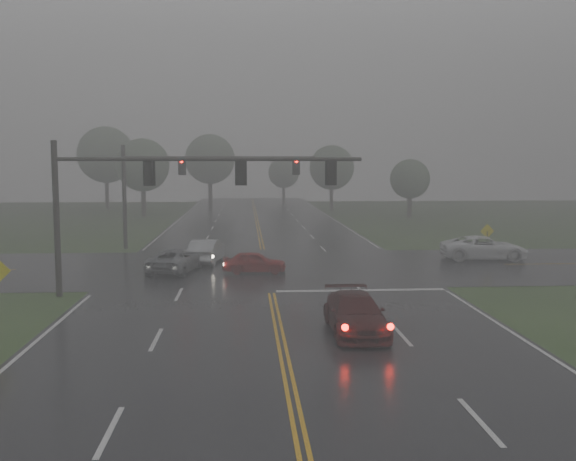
{
  "coord_description": "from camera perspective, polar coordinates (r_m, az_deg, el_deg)",
  "views": [
    {
      "loc": [
        -1.24,
        -16.9,
        6.37
      ],
      "look_at": [
        0.95,
        16.0,
        2.9
      ],
      "focal_mm": 40.0,
      "sensor_mm": 36.0,
      "label": 1
    }
  ],
  "objects": [
    {
      "name": "cross_street",
      "position": [
        39.43,
        -1.96,
        -3.29
      ],
      "size": [
        120.0,
        14.0,
        0.02
      ],
      "primitive_type": "cube",
      "color": "black",
      "rests_on": "ground"
    },
    {
      "name": "sedan_red",
      "position": [
        37.47,
        -2.99,
        -3.79
      ],
      "size": [
        3.74,
        1.61,
        1.26
      ],
      "primitive_type": "imported",
      "rotation": [
        0.0,
        0.0,
        1.54
      ],
      "color": "#9D0E0E",
      "rests_on": "ground"
    },
    {
      "name": "pickup_white",
      "position": [
        44.41,
        17.03,
        -2.5
      ],
      "size": [
        5.81,
        3.06,
        1.56
      ],
      "primitive_type": "imported",
      "rotation": [
        0.0,
        0.0,
        1.49
      ],
      "color": "white",
      "rests_on": "ground"
    },
    {
      "name": "stop_bar",
      "position": [
        32.45,
        6.48,
        -5.35
      ],
      "size": [
        8.5,
        0.5,
        0.01
      ],
      "primitive_type": "cube",
      "color": "silver",
      "rests_on": "ground"
    },
    {
      "name": "sedan_maroon",
      "position": [
        24.57,
        6.0,
        -9.05
      ],
      "size": [
        2.04,
        4.97,
        1.44
      ],
      "primitive_type": "imported",
      "rotation": [
        0.0,
        0.0,
        0.01
      ],
      "color": "#380A0A",
      "rests_on": "ground"
    },
    {
      "name": "tree_n_mid",
      "position": [
        93.5,
        -6.95,
        6.31
      ],
      "size": [
        7.18,
        7.18,
        10.55
      ],
      "color": "#2E271E",
      "rests_on": "ground"
    },
    {
      "name": "signal_gantry_far",
      "position": [
        48.42,
        -9.16,
        4.82
      ],
      "size": [
        14.36,
        0.39,
        7.7
      ],
      "color": "black",
      "rests_on": "ground"
    },
    {
      "name": "tree_n_far",
      "position": [
        104.08,
        -0.39,
        5.16
      ],
      "size": [
        5.0,
        5.0,
        7.34
      ],
      "color": "#2E271E",
      "rests_on": "ground"
    },
    {
      "name": "signal_gantry_near",
      "position": [
        31.29,
        -11.82,
        3.86
      ],
      "size": [
        14.73,
        0.33,
        7.44
      ],
      "color": "black",
      "rests_on": "ground"
    },
    {
      "name": "sign_diamond_east",
      "position": [
        44.75,
        17.29,
        -0.4
      ],
      "size": [
        0.98,
        0.11,
        2.35
      ],
      "rotation": [
        0.0,
        0.0,
        0.07
      ],
      "color": "black",
      "rests_on": "ground"
    },
    {
      "name": "sedan_silver",
      "position": [
        41.36,
        -7.24,
        -2.9
      ],
      "size": [
        2.29,
        4.84,
        1.53
      ],
      "primitive_type": "imported",
      "rotation": [
        0.0,
        0.0,
        2.99
      ],
      "color": "#A1A4A8",
      "rests_on": "ground"
    },
    {
      "name": "tree_ne_a",
      "position": [
        86.24,
        3.9,
        5.6
      ],
      "size": [
        5.98,
        5.98,
        8.78
      ],
      "color": "#2E271E",
      "rests_on": "ground"
    },
    {
      "name": "tree_e_near",
      "position": [
        77.16,
        10.79,
        4.52
      ],
      "size": [
        4.68,
        4.68,
        6.87
      ],
      "color": "#2E271E",
      "rests_on": "ground"
    },
    {
      "name": "tree_nw_a",
      "position": [
        78.89,
        -12.78,
        5.69
      ],
      "size": [
        6.35,
        6.35,
        9.33
      ],
      "color": "#2E271E",
      "rests_on": "ground"
    },
    {
      "name": "main_road",
      "position": [
        37.46,
        -1.86,
        -3.78
      ],
      "size": [
        18.0,
        160.0,
        0.02
      ],
      "primitive_type": "cube",
      "color": "black",
      "rests_on": "ground"
    },
    {
      "name": "car_grey",
      "position": [
        38.36,
        -9.96,
        -3.64
      ],
      "size": [
        3.31,
        5.33,
        1.38
      ],
      "primitive_type": "imported",
      "rotation": [
        0.0,
        0.0,
        2.92
      ],
      "color": "slate",
      "rests_on": "ground"
    },
    {
      "name": "tree_nw_b",
      "position": [
        92.39,
        -15.88,
        6.5
      ],
      "size": [
        7.78,
        7.78,
        11.43
      ],
      "color": "#2E271E",
      "rests_on": "ground"
    },
    {
      "name": "ground",
      "position": [
        18.1,
        0.38,
        -14.6
      ],
      "size": [
        180.0,
        180.0,
        0.0
      ],
      "primitive_type": "plane",
      "color": "#28411B",
      "rests_on": "ground"
    }
  ]
}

